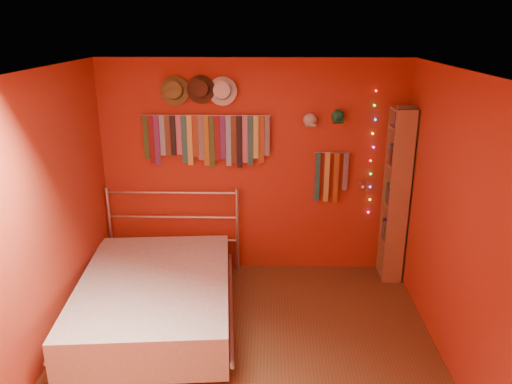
# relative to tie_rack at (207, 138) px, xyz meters

# --- Properties ---
(ground) EXTENTS (3.50, 3.50, 0.00)m
(ground) POSITION_rel_tie_rack_xyz_m (0.52, -1.68, -1.62)
(ground) COLOR brown
(ground) RESTS_ON ground
(back_wall) EXTENTS (3.50, 0.02, 2.50)m
(back_wall) POSITION_rel_tie_rack_xyz_m (0.52, 0.07, -0.37)
(back_wall) COLOR #B03C1C
(back_wall) RESTS_ON ground
(right_wall) EXTENTS (0.02, 3.50, 2.50)m
(right_wall) POSITION_rel_tie_rack_xyz_m (2.27, -1.68, -0.37)
(right_wall) COLOR #B03C1C
(right_wall) RESTS_ON ground
(left_wall) EXTENTS (0.02, 3.50, 2.50)m
(left_wall) POSITION_rel_tie_rack_xyz_m (-1.23, -1.68, -0.37)
(left_wall) COLOR #B03C1C
(left_wall) RESTS_ON ground
(ceiling) EXTENTS (3.50, 3.50, 0.02)m
(ceiling) POSITION_rel_tie_rack_xyz_m (0.52, -1.68, 0.88)
(ceiling) COLOR white
(ceiling) RESTS_ON back_wall
(tie_rack) EXTENTS (1.45, 0.03, 0.60)m
(tie_rack) POSITION_rel_tie_rack_xyz_m (0.00, 0.00, 0.00)
(tie_rack) COLOR silver
(tie_rack) RESTS_ON back_wall
(small_tie_rack) EXTENTS (0.40, 0.03, 0.60)m
(small_tie_rack) POSITION_rel_tie_rack_xyz_m (1.41, 0.00, -0.42)
(small_tie_rack) COLOR silver
(small_tie_rack) RESTS_ON back_wall
(fedora_olive) EXTENTS (0.32, 0.17, 0.32)m
(fedora_olive) POSITION_rel_tie_rack_xyz_m (-0.33, -0.03, 0.53)
(fedora_olive) COLOR brown
(fedora_olive) RESTS_ON back_wall
(fedora_brown) EXTENTS (0.31, 0.17, 0.31)m
(fedora_brown) POSITION_rel_tie_rack_xyz_m (-0.05, -0.03, 0.55)
(fedora_brown) COLOR #402516
(fedora_brown) RESTS_ON back_wall
(fedora_white) EXTENTS (0.32, 0.17, 0.31)m
(fedora_white) POSITION_rel_tie_rack_xyz_m (0.19, -0.03, 0.53)
(fedora_white) COLOR white
(fedora_white) RESTS_ON back_wall
(cap_white) EXTENTS (0.16, 0.21, 0.16)m
(cap_white) POSITION_rel_tie_rack_xyz_m (1.15, 0.01, 0.21)
(cap_white) COLOR silver
(cap_white) RESTS_ON back_wall
(cap_green) EXTENTS (0.16, 0.20, 0.16)m
(cap_green) POSITION_rel_tie_rack_xyz_m (1.46, 0.01, 0.25)
(cap_green) COLOR #186D3E
(cap_green) RESTS_ON back_wall
(fairy_lights) EXTENTS (0.06, 0.02, 1.44)m
(fairy_lights) POSITION_rel_tie_rack_xyz_m (1.87, 0.03, -0.18)
(fairy_lights) COLOR #FF3333
(fairy_lights) RESTS_ON back_wall
(reading_lamp) EXTENTS (0.06, 0.27, 0.08)m
(reading_lamp) POSITION_rel_tie_rack_xyz_m (1.76, -0.15, -0.51)
(reading_lamp) COLOR silver
(reading_lamp) RESTS_ON back_wall
(bookshelf) EXTENTS (0.25, 0.34, 2.00)m
(bookshelf) POSITION_rel_tie_rack_xyz_m (2.18, -0.15, -0.61)
(bookshelf) COLOR olive
(bookshelf) RESTS_ON ground
(bed) EXTENTS (1.73, 2.20, 1.03)m
(bed) POSITION_rel_tie_rack_xyz_m (-0.43, -1.11, -1.39)
(bed) COLOR silver
(bed) RESTS_ON ground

